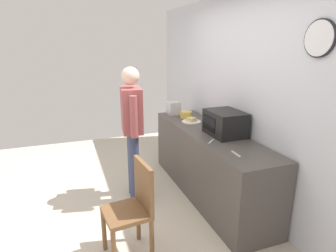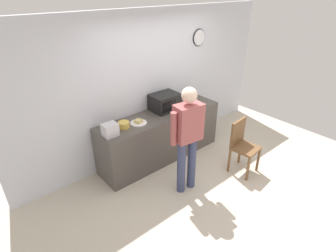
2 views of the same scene
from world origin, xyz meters
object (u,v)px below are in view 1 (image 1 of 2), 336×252
at_px(toaster, 173,108).
at_px(person_standing, 132,124).
at_px(fork_utensil, 236,154).
at_px(wooden_chair, 134,206).
at_px(salad_bowl, 186,115).
at_px(microwave, 225,123).
at_px(sandwich_plate, 191,121).
at_px(spoon_utensil, 211,141).

relative_size(toaster, person_standing, 0.13).
xyz_separation_m(fork_utensil, wooden_chair, (0.00, -1.08, -0.37)).
distance_m(salad_bowl, fork_utensil, 1.55).
xyz_separation_m(toaster, person_standing, (0.78, -0.86, 0.02)).
xyz_separation_m(salad_bowl, person_standing, (0.49, -0.95, 0.07)).
bearing_deg(microwave, sandwich_plate, -168.69).
bearing_deg(wooden_chair, toaster, 149.00).
distance_m(sandwich_plate, spoon_utensil, 0.87).
bearing_deg(microwave, fork_utensil, -20.74).
bearing_deg(person_standing, wooden_chair, -13.14).
height_order(microwave, toaster, microwave).
bearing_deg(microwave, salad_bowl, -173.47).
relative_size(microwave, person_standing, 0.29).
distance_m(toaster, wooden_chair, 2.20).
distance_m(microwave, toaster, 1.25).
bearing_deg(person_standing, fork_utensil, 38.14).
bearing_deg(person_standing, salad_bowl, 117.07).
distance_m(sandwich_plate, salad_bowl, 0.26).
distance_m(spoon_utensil, person_standing, 1.01).
relative_size(toaster, spoon_utensil, 1.29).
bearing_deg(spoon_utensil, salad_bowl, 171.43).
height_order(sandwich_plate, salad_bowl, salad_bowl).
relative_size(sandwich_plate, toaster, 1.25).
xyz_separation_m(fork_utensil, person_standing, (-1.06, -0.83, 0.12)).
relative_size(sandwich_plate, fork_utensil, 1.62).
distance_m(toaster, person_standing, 1.16).
bearing_deg(person_standing, sandwich_plate, 103.75).
bearing_deg(fork_utensil, toaster, 179.13).
bearing_deg(spoon_utensil, person_standing, -128.70).
distance_m(salad_bowl, toaster, 0.31).
xyz_separation_m(salad_bowl, spoon_utensil, (1.12, -0.17, -0.05)).
height_order(sandwich_plate, wooden_chair, sandwich_plate).
bearing_deg(wooden_chair, salad_bowl, 142.21).
xyz_separation_m(sandwich_plate, toaster, (-0.56, -0.06, 0.08)).
height_order(toaster, wooden_chair, toaster).
bearing_deg(fork_utensil, wooden_chair, -89.88).
bearing_deg(salad_bowl, microwave, 6.53).
bearing_deg(fork_utensil, microwave, 159.26).
bearing_deg(wooden_chair, person_standing, 166.86).
xyz_separation_m(sandwich_plate, wooden_chair, (1.29, -1.17, -0.38)).
relative_size(toaster, wooden_chair, 0.23).
bearing_deg(fork_utensil, salad_bowl, 175.52).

